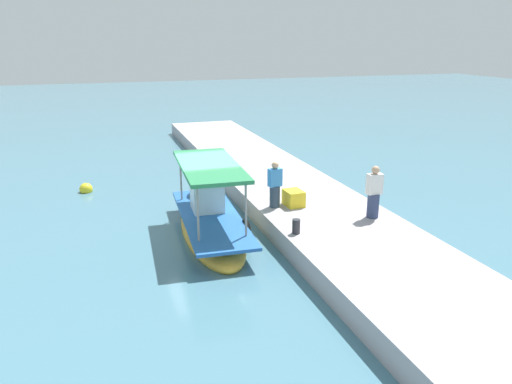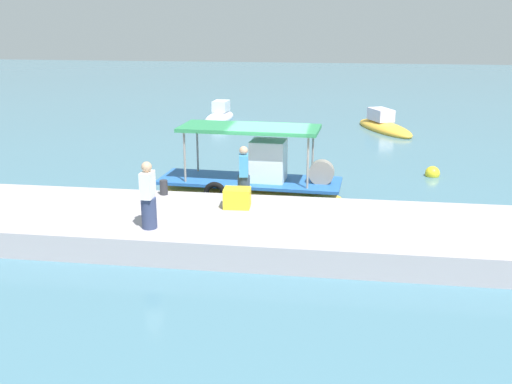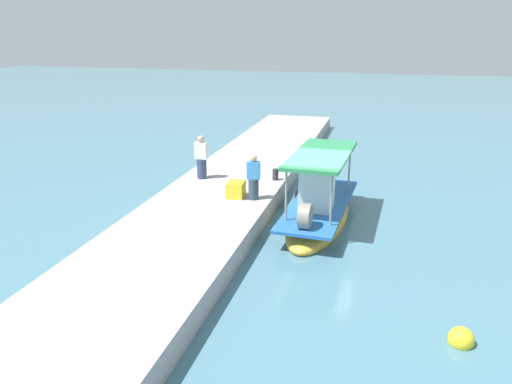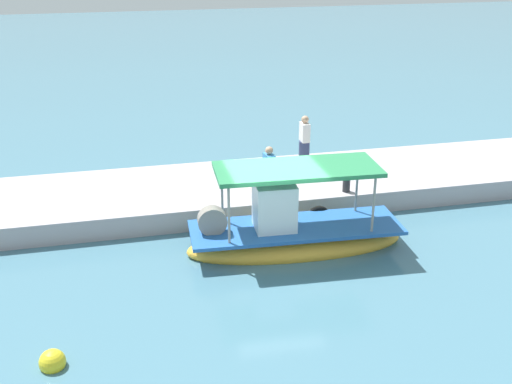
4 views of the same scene
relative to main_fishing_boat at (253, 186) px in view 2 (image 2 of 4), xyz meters
name	(u,v)px [view 2 (image 2 of 4)]	position (x,y,z in m)	size (l,w,h in m)	color
ground_plane	(269,199)	(0.53, 0.09, -0.45)	(120.00, 120.00, 0.00)	teal
dock_quay	(251,229)	(0.53, -3.77, -0.11)	(36.00, 4.19, 0.68)	#ABA2A8
main_fishing_boat	(253,186)	(0.00, 0.00, 0.00)	(6.28, 2.18, 2.80)	gold
fisherman_near_bollard	(148,198)	(-1.88, -4.98, 1.01)	(0.39, 0.49, 1.73)	navy
fisherman_by_crate	(244,176)	(0.10, -2.31, 0.96)	(0.41, 0.49, 1.61)	#2F4051
mooring_bollard	(164,187)	(-2.38, -2.07, 0.45)	(0.24, 0.24, 0.44)	#2D2D33
cargo_crate	(237,198)	(0.02, -2.98, 0.50)	(0.73, 0.59, 0.55)	yellow
marker_buoy	(432,173)	(6.30, 3.95, -0.34)	(0.55, 0.55, 0.55)	yellow
moored_boat_near	(384,127)	(5.04, 13.36, -0.26)	(3.49, 5.18, 1.33)	gold
moored_boat_mid	(220,116)	(-4.30, 15.41, -0.27)	(1.63, 3.91, 1.31)	silver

